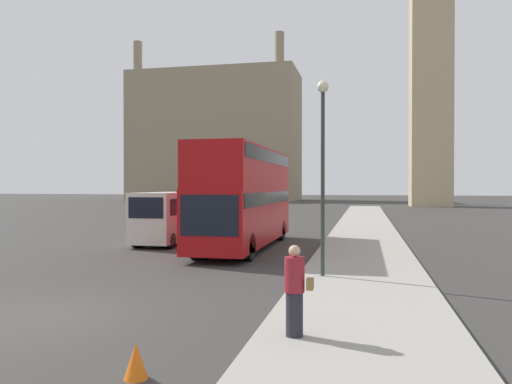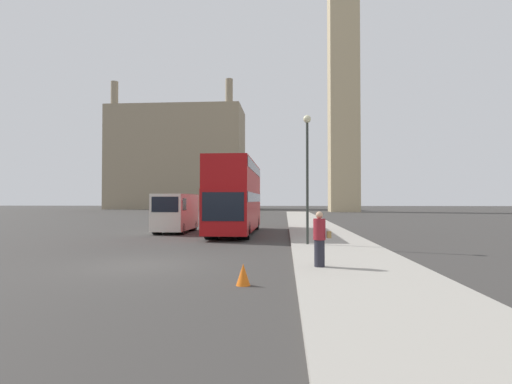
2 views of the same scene
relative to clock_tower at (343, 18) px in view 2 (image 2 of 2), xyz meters
name	(u,v)px [view 2 (image 2 of 2)]	position (x,y,z in m)	size (l,w,h in m)	color
ground_plane	(142,265)	(-16.01, -64.75, -37.69)	(300.00, 300.00, 0.00)	#383533
sidewalk_strip	(356,266)	(-9.06, -64.75, -37.62)	(3.90, 120.00, 0.15)	#9E998E
clock_tower	(343,18)	(0.00, 0.00, 0.00)	(5.94, 6.11, 73.61)	tan
building_block_distant	(178,159)	(-39.08, 24.00, -24.68)	(33.68, 14.84, 31.66)	gray
red_double_decker_bus	(236,194)	(-14.45, -52.05, -35.14)	(2.50, 10.81, 4.59)	#A80F11
white_van	(176,212)	(-18.62, -51.29, -36.32)	(2.00, 5.05, 2.57)	silver
pedestrian	(320,239)	(-10.25, -65.48, -36.71)	(0.53, 0.37, 1.66)	#23232D
street_lamp	(307,160)	(-10.27, -59.24, -33.67)	(0.36, 0.36, 5.93)	#2D332D
traffic_cone	(243,275)	(-12.35, -67.60, -37.42)	(0.36, 0.36, 0.55)	orange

